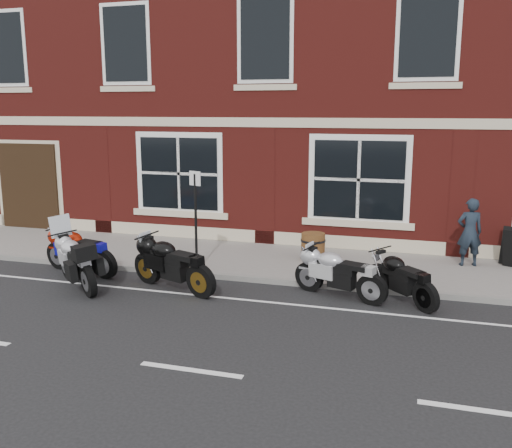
# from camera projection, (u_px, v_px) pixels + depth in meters

# --- Properties ---
(ground) EXTENTS (80.00, 80.00, 0.00)m
(ground) POSITION_uv_depth(u_px,v_px,m) (251.00, 304.00, 11.17)
(ground) COLOR black
(ground) RESTS_ON ground
(sidewalk) EXTENTS (30.00, 3.00, 0.12)m
(sidewalk) POSITION_uv_depth(u_px,v_px,m) (287.00, 262.00, 13.97)
(sidewalk) COLOR slate
(sidewalk) RESTS_ON ground
(kerb) EXTENTS (30.00, 0.16, 0.12)m
(kerb) POSITION_uv_depth(u_px,v_px,m) (270.00, 281.00, 12.49)
(kerb) COLOR slate
(kerb) RESTS_ON ground
(pub_building) EXTENTS (24.00, 12.00, 12.00)m
(pub_building) POSITION_uv_depth(u_px,v_px,m) (339.00, 43.00, 19.83)
(pub_building) COLOR maroon
(pub_building) RESTS_ON ground
(moto_touring_silver) EXTENTS (1.80, 1.54, 1.47)m
(moto_touring_silver) POSITION_uv_depth(u_px,v_px,m) (77.00, 259.00, 12.19)
(moto_touring_silver) COLOR black
(moto_touring_silver) RESTS_ON ground
(moto_sport_red) EXTENTS (2.15, 0.68, 0.98)m
(moto_sport_red) POSITION_uv_depth(u_px,v_px,m) (80.00, 249.00, 13.16)
(moto_sport_red) COLOR black
(moto_sport_red) RESTS_ON ground
(moto_sport_black) EXTENTS (2.19, 0.98, 1.04)m
(moto_sport_black) POSITION_uv_depth(u_px,v_px,m) (173.00, 262.00, 11.95)
(moto_sport_black) COLOR black
(moto_sport_black) RESTS_ON ground
(moto_sport_silver) EXTENTS (1.98, 0.86, 0.93)m
(moto_sport_silver) POSITION_uv_depth(u_px,v_px,m) (339.00, 272.00, 11.48)
(moto_sport_silver) COLOR black
(moto_sport_silver) RESTS_ON ground
(moto_naked_black) EXTENTS (1.46, 1.52, 0.89)m
(moto_naked_black) POSITION_uv_depth(u_px,v_px,m) (401.00, 276.00, 11.25)
(moto_naked_black) COLOR black
(moto_naked_black) RESTS_ON ground
(pedestrian_left) EXTENTS (0.66, 0.52, 1.61)m
(pedestrian_left) POSITION_uv_depth(u_px,v_px,m) (470.00, 232.00, 13.31)
(pedestrian_left) COLOR #18222C
(pedestrian_left) RESTS_ON sidewalk
(barrel_planter) EXTENTS (0.61, 0.61, 0.67)m
(barrel_planter) POSITION_uv_depth(u_px,v_px,m) (313.00, 247.00, 13.87)
(barrel_planter) COLOR #4C3514
(barrel_planter) RESTS_ON sidewalk
(parking_sign) EXTENTS (0.31, 0.13, 2.28)m
(parking_sign) POSITION_uv_depth(u_px,v_px,m) (196.00, 214.00, 12.84)
(parking_sign) COLOR black
(parking_sign) RESTS_ON sidewalk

